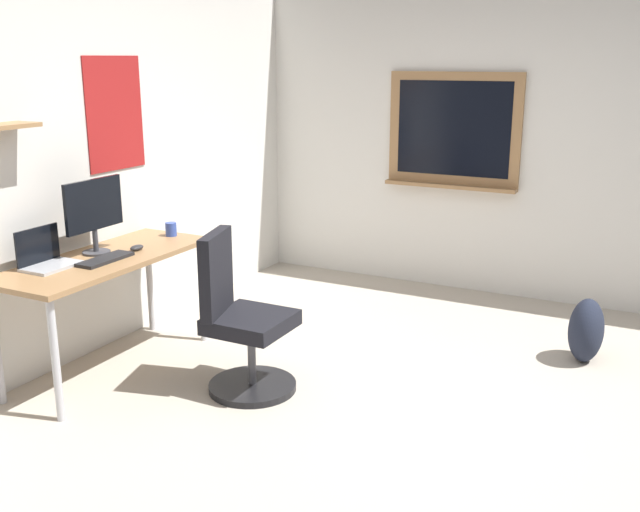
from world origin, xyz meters
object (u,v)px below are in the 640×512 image
object	(u,v)px
office_chair	(240,324)
keyboard	(105,259)
computer_mouse	(137,248)
laptop	(46,258)
backpack	(586,330)
coffee_mug	(171,229)
desk	(106,269)
monitor_primary	(94,211)

from	to	relation	value
office_chair	keyboard	bearing A→B (deg)	103.52
computer_mouse	laptop	bearing A→B (deg)	158.19
computer_mouse	backpack	distance (m)	2.92
coffee_mug	backpack	bearing A→B (deg)	-71.66
coffee_mug	backpack	xyz separation A→B (m)	(0.87, -2.62, -0.57)
desk	office_chair	bearing A→B (deg)	-82.00
monitor_primary	coffee_mug	size ratio (longest dim) A/B	5.04
desk	computer_mouse	distance (m)	0.24
desk	keyboard	world-z (taller)	keyboard
computer_mouse	coffee_mug	distance (m)	0.41
office_chair	monitor_primary	world-z (taller)	monitor_primary
office_chair	laptop	size ratio (longest dim) A/B	3.06
keyboard	coffee_mug	distance (m)	0.69
desk	backpack	distance (m)	3.06
keyboard	backpack	world-z (taller)	keyboard
backpack	desk	bearing A→B (deg)	119.33
computer_mouse	coffee_mug	world-z (taller)	coffee_mug
laptop	monitor_primary	world-z (taller)	monitor_primary
keyboard	computer_mouse	distance (m)	0.28
monitor_primary	computer_mouse	xyz separation A→B (m)	(0.17, -0.16, -0.25)
office_chair	coffee_mug	xyz separation A→B (m)	(0.49, 0.87, 0.37)
office_chair	keyboard	xyz separation A→B (m)	(-0.20, 0.82, 0.34)
laptop	monitor_primary	size ratio (longest dim) A/B	0.67
keyboard	monitor_primary	bearing A→B (deg)	56.80
office_chair	backpack	xyz separation A→B (m)	(1.36, -1.75, -0.20)
keyboard	coffee_mug	bearing A→B (deg)	4.16
monitor_primary	backpack	world-z (taller)	monitor_primary
computer_mouse	coffee_mug	xyz separation A→B (m)	(0.41, 0.05, 0.03)
office_chair	computer_mouse	bearing A→B (deg)	84.19
laptop	computer_mouse	distance (m)	0.57
office_chair	coffee_mug	world-z (taller)	office_chair
desk	laptop	distance (m)	0.38
keyboard	coffee_mug	world-z (taller)	coffee_mug
coffee_mug	backpack	distance (m)	2.82
coffee_mug	backpack	world-z (taller)	coffee_mug
laptop	backpack	xyz separation A→B (m)	(1.81, -2.78, -0.58)
computer_mouse	monitor_primary	bearing A→B (deg)	136.44
coffee_mug	office_chair	bearing A→B (deg)	-119.49
desk	coffee_mug	size ratio (longest dim) A/B	15.57
laptop	computer_mouse	size ratio (longest dim) A/B	2.98
backpack	office_chair	bearing A→B (deg)	127.80
office_chair	backpack	size ratio (longest dim) A/B	2.26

